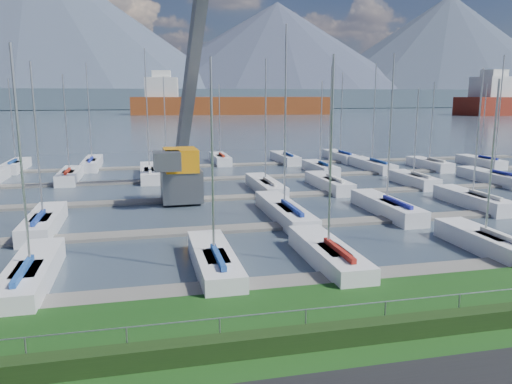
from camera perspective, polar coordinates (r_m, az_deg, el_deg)
name	(u,v)px	position (r m, az deg, el deg)	size (l,w,h in m)	color
water	(152,112)	(275.48, -11.79, 8.98)	(800.00, 540.00, 0.20)	#3B4856
hedge	(337,335)	(18.06, 9.20, -15.80)	(80.00, 0.70, 0.70)	#1B3112
fence	(333,307)	(18.03, 8.80, -12.84)	(0.04, 0.04, 80.00)	gray
foothill	(149,99)	(345.33, -12.12, 10.40)	(900.00, 80.00, 12.00)	#485A69
mountains	(155,46)	(421.84, -11.50, 16.04)	(1190.00, 360.00, 115.00)	#415260
docks	(219,198)	(42.63, -4.22, -0.73)	(90.00, 41.60, 0.25)	slate
crane	(184,133)	(41.93, -8.20, 6.65)	(5.63, 13.22, 22.35)	#5A5D62
cargo_ship_mid	(222,106)	(231.20, -3.95, 9.83)	(89.63, 26.90, 21.50)	brown
sailboat_fleet	(192,130)	(44.67, -7.31, 7.09)	(75.53, 49.76, 13.73)	navy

